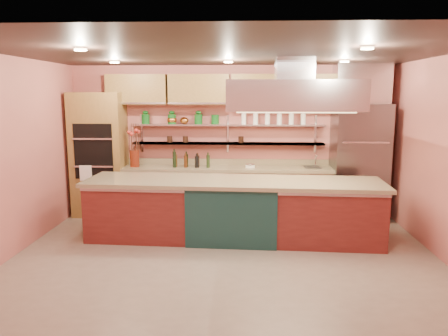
{
  "coord_description": "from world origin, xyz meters",
  "views": [
    {
      "loc": [
        0.25,
        -5.8,
        2.28
      ],
      "look_at": [
        -0.06,
        1.0,
        1.11
      ],
      "focal_mm": 35.0,
      "sensor_mm": 36.0,
      "label": 1
    }
  ],
  "objects_px": {
    "copper_kettle": "(184,120)",
    "green_canister": "(215,119)",
    "flower_vase": "(135,158)",
    "kitchen_scale": "(250,165)",
    "island": "(233,209)",
    "refrigerator": "(359,162)"
  },
  "relations": [
    {
      "from": "copper_kettle",
      "to": "green_canister",
      "type": "bearing_deg",
      "value": 0.0
    },
    {
      "from": "flower_vase",
      "to": "copper_kettle",
      "type": "bearing_deg",
      "value": 13.58
    },
    {
      "from": "kitchen_scale",
      "to": "green_canister",
      "type": "height_order",
      "value": "green_canister"
    },
    {
      "from": "island",
      "to": "kitchen_scale",
      "type": "distance_m",
      "value": 1.4
    },
    {
      "from": "kitchen_scale",
      "to": "copper_kettle",
      "type": "height_order",
      "value": "copper_kettle"
    },
    {
      "from": "flower_vase",
      "to": "green_canister",
      "type": "relative_size",
      "value": 1.81
    },
    {
      "from": "flower_vase",
      "to": "green_canister",
      "type": "xyz_separation_m",
      "value": [
        1.49,
        0.22,
        0.72
      ]
    },
    {
      "from": "refrigerator",
      "to": "flower_vase",
      "type": "distance_m",
      "value": 4.13
    },
    {
      "from": "island",
      "to": "kitchen_scale",
      "type": "height_order",
      "value": "kitchen_scale"
    },
    {
      "from": "kitchen_scale",
      "to": "refrigerator",
      "type": "bearing_deg",
      "value": 4.77
    },
    {
      "from": "green_canister",
      "to": "kitchen_scale",
      "type": "bearing_deg",
      "value": -18.46
    },
    {
      "from": "refrigerator",
      "to": "kitchen_scale",
      "type": "distance_m",
      "value": 1.98
    },
    {
      "from": "refrigerator",
      "to": "kitchen_scale",
      "type": "height_order",
      "value": "refrigerator"
    },
    {
      "from": "island",
      "to": "copper_kettle",
      "type": "distance_m",
      "value": 2.21
    },
    {
      "from": "flower_vase",
      "to": "copper_kettle",
      "type": "distance_m",
      "value": 1.17
    },
    {
      "from": "copper_kettle",
      "to": "kitchen_scale",
      "type": "bearing_deg",
      "value": -10.06
    },
    {
      "from": "flower_vase",
      "to": "kitchen_scale",
      "type": "height_order",
      "value": "flower_vase"
    },
    {
      "from": "green_canister",
      "to": "refrigerator",
      "type": "bearing_deg",
      "value": -4.99
    },
    {
      "from": "flower_vase",
      "to": "island",
      "type": "bearing_deg",
      "value": -34.27
    },
    {
      "from": "island",
      "to": "copper_kettle",
      "type": "xyz_separation_m",
      "value": [
        -0.96,
        1.5,
        1.31
      ]
    },
    {
      "from": "flower_vase",
      "to": "green_canister",
      "type": "height_order",
      "value": "green_canister"
    },
    {
      "from": "flower_vase",
      "to": "kitchen_scale",
      "type": "xyz_separation_m",
      "value": [
        2.15,
        0.0,
        -0.11
      ]
    }
  ]
}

